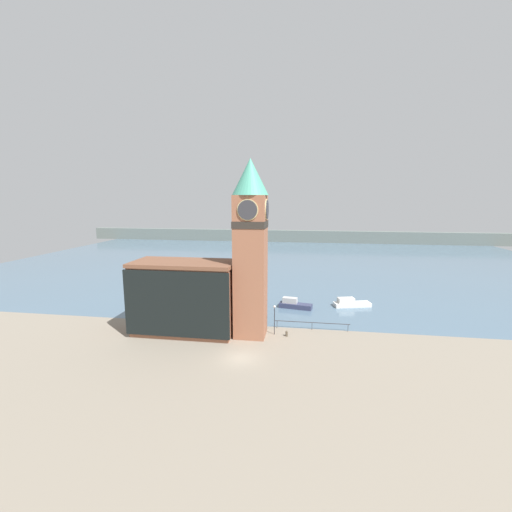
{
  "coord_description": "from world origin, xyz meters",
  "views": [
    {
      "loc": [
        7.46,
        -36.79,
        18.45
      ],
      "look_at": [
        1.08,
        5.33,
        11.29
      ],
      "focal_mm": 24.0,
      "sensor_mm": 36.0,
      "label": 1
    }
  ],
  "objects_px": {
    "clock_tower": "(251,245)",
    "boat_near": "(294,304)",
    "pier_building": "(185,297)",
    "lamp_post": "(275,314)",
    "boat_far": "(350,303)",
    "mooring_bollard_near": "(287,333)"
  },
  "relations": [
    {
      "from": "lamp_post",
      "to": "pier_building",
      "type": "bearing_deg",
      "value": -175.75
    },
    {
      "from": "boat_near",
      "to": "pier_building",
      "type": "bearing_deg",
      "value": -128.3
    },
    {
      "from": "clock_tower",
      "to": "boat_near",
      "type": "xyz_separation_m",
      "value": [
        5.41,
        12.56,
        -11.82
      ]
    },
    {
      "from": "clock_tower",
      "to": "pier_building",
      "type": "distance_m",
      "value": 11.85
    },
    {
      "from": "lamp_post",
      "to": "boat_far",
      "type": "bearing_deg",
      "value": 50.49
    },
    {
      "from": "mooring_bollard_near",
      "to": "clock_tower",
      "type": "bearing_deg",
      "value": -177.61
    },
    {
      "from": "boat_near",
      "to": "boat_far",
      "type": "relative_size",
      "value": 0.87
    },
    {
      "from": "clock_tower",
      "to": "mooring_bollard_near",
      "type": "distance_m",
      "value": 13.01
    },
    {
      "from": "boat_near",
      "to": "clock_tower",
      "type": "bearing_deg",
      "value": -102.93
    },
    {
      "from": "pier_building",
      "to": "boat_far",
      "type": "xyz_separation_m",
      "value": [
        24.24,
        15.26,
        -4.47
      ]
    },
    {
      "from": "clock_tower",
      "to": "boat_far",
      "type": "relative_size",
      "value": 3.57
    },
    {
      "from": "boat_far",
      "to": "mooring_bollard_near",
      "type": "bearing_deg",
      "value": -139.06
    },
    {
      "from": "pier_building",
      "to": "boat_far",
      "type": "bearing_deg",
      "value": 32.2
    },
    {
      "from": "pier_building",
      "to": "boat_near",
      "type": "height_order",
      "value": "pier_building"
    },
    {
      "from": "boat_far",
      "to": "lamp_post",
      "type": "distance_m",
      "value": 18.73
    },
    {
      "from": "clock_tower",
      "to": "lamp_post",
      "type": "bearing_deg",
      "value": 10.85
    },
    {
      "from": "clock_tower",
      "to": "boat_near",
      "type": "distance_m",
      "value": 18.08
    },
    {
      "from": "clock_tower",
      "to": "lamp_post",
      "type": "xyz_separation_m",
      "value": [
        3.19,
        0.61,
        -9.59
      ]
    },
    {
      "from": "boat_far",
      "to": "mooring_bollard_near",
      "type": "xyz_separation_m",
      "value": [
        -10.1,
        -14.75,
        -0.14
      ]
    },
    {
      "from": "clock_tower",
      "to": "pier_building",
      "type": "height_order",
      "value": "clock_tower"
    },
    {
      "from": "boat_far",
      "to": "clock_tower",
      "type": "bearing_deg",
      "value": -149.77
    },
    {
      "from": "pier_building",
      "to": "boat_far",
      "type": "relative_size",
      "value": 2.15
    }
  ]
}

